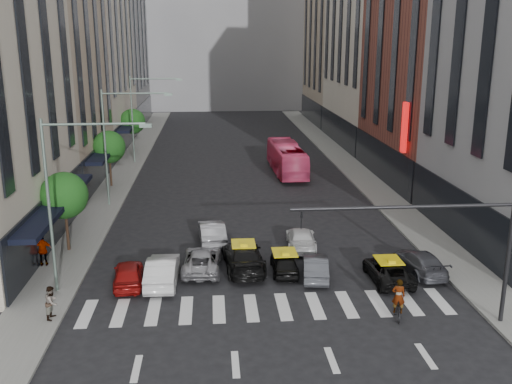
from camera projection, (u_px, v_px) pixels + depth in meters
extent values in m
plane|color=black|center=(275.00, 321.00, 26.82)|extent=(160.00, 160.00, 0.00)
cube|color=slate|center=(122.00, 176.00, 54.79)|extent=(3.00, 96.00, 0.15)
cube|color=slate|center=(356.00, 172.00, 56.54)|extent=(3.00, 96.00, 0.15)
cube|color=tan|center=(45.00, 49.00, 49.34)|extent=(8.00, 16.00, 24.00)
cube|color=gray|center=(113.00, 23.00, 84.16)|extent=(8.00, 18.00, 30.00)
cube|color=brown|center=(432.00, 37.00, 50.69)|extent=(8.00, 18.00, 26.00)
cube|color=tan|center=(339.00, 31.00, 87.00)|extent=(8.00, 18.00, 28.00)
cube|color=gray|center=(224.00, 9.00, 103.91)|extent=(30.00, 10.00, 36.00)
cylinder|color=black|center=(67.00, 226.00, 35.09)|extent=(0.18, 0.18, 3.15)
sphere|color=#134415|center=(64.00, 195.00, 34.59)|extent=(2.88, 2.88, 2.88)
cylinder|color=black|center=(110.00, 168.00, 50.49)|extent=(0.18, 0.18, 3.15)
sphere|color=#134415|center=(109.00, 147.00, 49.99)|extent=(2.88, 2.88, 2.88)
cylinder|color=black|center=(134.00, 138.00, 65.89)|extent=(0.18, 0.18, 3.15)
sphere|color=#134415|center=(133.00, 121.00, 65.38)|extent=(2.88, 2.88, 2.88)
cylinder|color=gray|center=(49.00, 208.00, 28.62)|extent=(0.16, 0.16, 9.00)
cylinder|color=gray|center=(94.00, 124.00, 27.71)|extent=(5.00, 0.12, 0.12)
cube|color=gray|center=(146.00, 126.00, 27.92)|extent=(0.60, 0.25, 0.18)
cylinder|color=gray|center=(105.00, 148.00, 44.01)|extent=(0.16, 0.16, 9.00)
cylinder|color=gray|center=(135.00, 93.00, 43.11)|extent=(5.00, 0.12, 0.12)
cube|color=gray|center=(168.00, 94.00, 43.32)|extent=(0.60, 0.25, 0.18)
cylinder|color=gray|center=(132.00, 120.00, 59.41)|extent=(0.16, 0.16, 9.00)
cylinder|color=gray|center=(155.00, 79.00, 58.50)|extent=(5.00, 0.12, 0.12)
cube|color=gray|center=(179.00, 80.00, 58.72)|extent=(0.60, 0.25, 0.18)
cylinder|color=black|center=(507.00, 264.00, 25.87)|extent=(0.20, 0.20, 6.00)
cylinder|color=black|center=(404.00, 207.00, 24.76)|extent=(10.00, 0.16, 0.16)
imported|color=black|center=(301.00, 220.00, 24.54)|extent=(0.13, 0.16, 0.80)
cube|color=red|center=(405.00, 127.00, 45.45)|extent=(0.30, 0.70, 4.00)
imported|color=maroon|center=(128.00, 274.00, 30.62)|extent=(1.90, 3.96, 1.31)
imported|color=silver|center=(163.00, 270.00, 30.82)|extent=(1.68, 4.60, 1.51)
imported|color=#9A999E|center=(202.00, 260.00, 32.55)|extent=(2.31, 4.66, 1.27)
imported|color=black|center=(243.00, 257.00, 32.70)|extent=(2.48, 5.43, 1.54)
imported|color=black|center=(284.00, 263.00, 32.22)|extent=(1.54, 3.62, 1.22)
imported|color=#414348|center=(315.00, 266.00, 31.64)|extent=(1.85, 3.99, 1.26)
imported|color=black|center=(388.00, 271.00, 31.17)|extent=(2.06, 4.33, 1.19)
imported|color=#474950|center=(420.00, 262.00, 32.26)|extent=(2.24, 4.58, 1.28)
imported|color=#ACADB2|center=(212.00, 232.00, 36.85)|extent=(1.94, 4.65, 1.50)
imported|color=white|center=(301.00, 238.00, 36.12)|extent=(2.11, 4.46, 1.26)
imported|color=#EC4576|center=(287.00, 158.00, 55.90)|extent=(2.86, 10.80, 2.99)
imported|color=black|center=(398.00, 309.00, 27.09)|extent=(0.96, 1.86, 0.93)
imported|color=gray|center=(399.00, 283.00, 26.74)|extent=(0.70, 0.53, 1.73)
imported|color=gray|center=(52.00, 302.00, 26.63)|extent=(0.71, 0.86, 1.61)
imported|color=gray|center=(43.00, 250.00, 32.79)|extent=(1.13, 0.54, 1.88)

